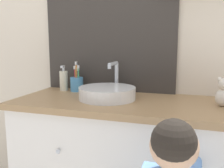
# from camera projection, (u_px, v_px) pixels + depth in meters

# --- Properties ---
(wall_back) EXTENTS (3.20, 0.18, 2.50)m
(wall_back) POSITION_uv_depth(u_px,v_px,m) (138.00, 21.00, 1.62)
(wall_back) COLOR beige
(wall_back) RESTS_ON ground_plane
(vanity_counter) EXTENTS (1.27, 0.56, 0.82)m
(vanity_counter) POSITION_uv_depth(u_px,v_px,m) (124.00, 167.00, 1.48)
(vanity_counter) COLOR silver
(vanity_counter) RESTS_ON ground_plane
(sink_basin) EXTENTS (0.33, 0.38, 0.21)m
(sink_basin) POSITION_uv_depth(u_px,v_px,m) (108.00, 92.00, 1.45)
(sink_basin) COLOR white
(sink_basin) RESTS_ON vanity_counter
(toothbrush_holder) EXTENTS (0.09, 0.09, 0.20)m
(toothbrush_holder) POSITION_uv_depth(u_px,v_px,m) (77.00, 84.00, 1.68)
(toothbrush_holder) COLOR #4C93C6
(toothbrush_holder) RESTS_ON vanity_counter
(soap_dispenser) EXTENTS (0.05, 0.05, 0.17)m
(soap_dispenser) POSITION_uv_depth(u_px,v_px,m) (64.00, 80.00, 1.71)
(soap_dispenser) COLOR beige
(soap_dispenser) RESTS_ON vanity_counter
(teddy_bear) EXTENTS (0.08, 0.07, 0.15)m
(teddy_bear) POSITION_uv_depth(u_px,v_px,m) (224.00, 93.00, 1.27)
(teddy_bear) COLOR beige
(teddy_bear) RESTS_ON vanity_counter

